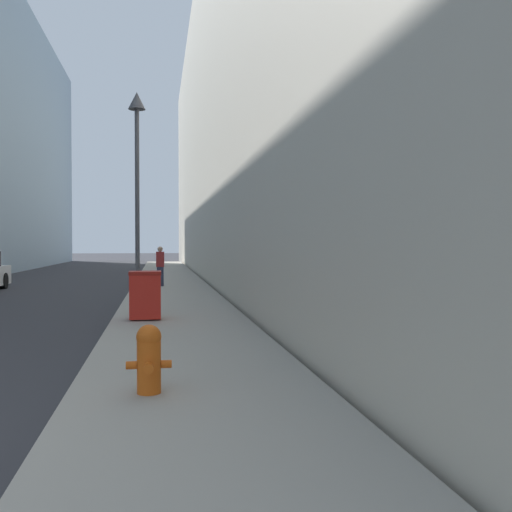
{
  "coord_description": "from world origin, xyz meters",
  "views": [
    {
      "loc": [
        4.68,
        -4.7,
        1.84
      ],
      "look_at": [
        8.38,
        16.98,
        1.34
      ],
      "focal_mm": 40.0,
      "sensor_mm": 36.0,
      "label": 1
    }
  ],
  "objects_px": {
    "lamppost": "(137,157)",
    "fire_hydrant": "(149,357)",
    "trash_bin": "(145,295)",
    "pedestrian_on_sidewalk": "(160,266)"
  },
  "relations": [
    {
      "from": "fire_hydrant",
      "to": "pedestrian_on_sidewalk",
      "type": "bearing_deg",
      "value": 89.42
    },
    {
      "from": "fire_hydrant",
      "to": "lamppost",
      "type": "relative_size",
      "value": 0.13
    },
    {
      "from": "fire_hydrant",
      "to": "trash_bin",
      "type": "distance_m",
      "value": 6.32
    },
    {
      "from": "trash_bin",
      "to": "lamppost",
      "type": "height_order",
      "value": "lamppost"
    },
    {
      "from": "fire_hydrant",
      "to": "pedestrian_on_sidewalk",
      "type": "relative_size",
      "value": 0.5
    },
    {
      "from": "pedestrian_on_sidewalk",
      "to": "lamppost",
      "type": "bearing_deg",
      "value": -95.85
    },
    {
      "from": "fire_hydrant",
      "to": "trash_bin",
      "type": "xyz_separation_m",
      "value": [
        -0.19,
        6.32,
        0.14
      ]
    },
    {
      "from": "fire_hydrant",
      "to": "lamppost",
      "type": "distance_m",
      "value": 10.59
    },
    {
      "from": "lamppost",
      "to": "fire_hydrant",
      "type": "bearing_deg",
      "value": -87.22
    },
    {
      "from": "fire_hydrant",
      "to": "trash_bin",
      "type": "height_order",
      "value": "trash_bin"
    }
  ]
}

